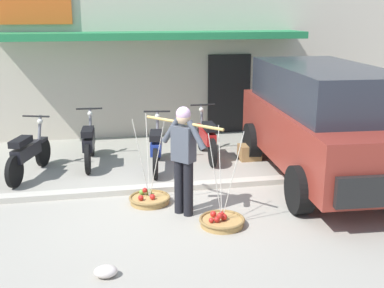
{
  "coord_description": "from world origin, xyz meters",
  "views": [
    {
      "loc": [
        -1.05,
        -7.23,
        3.06
      ],
      "look_at": [
        0.48,
        0.6,
        0.85
      ],
      "focal_mm": 45.27,
      "sensor_mm": 36.0,
      "label": 1
    }
  ],
  "objects_px": {
    "fruit_basket_right_side": "(222,221)",
    "parked_truck": "(324,120)",
    "wooden_crate": "(249,152)",
    "fruit_vendor": "(184,154)",
    "fruit_basket_left_side": "(149,199)",
    "motorcycle_third_in_row": "(157,147)",
    "motorcycle_end_of_row": "(207,138)",
    "motorcycle_second_in_row": "(89,143)",
    "plastic_litter_bag": "(106,271)",
    "motorcycle_nearest_shop": "(28,154)"
  },
  "relations": [
    {
      "from": "fruit_vendor",
      "to": "fruit_basket_left_side",
      "type": "bearing_deg",
      "value": 131.74
    },
    {
      "from": "fruit_vendor",
      "to": "fruit_basket_left_side",
      "type": "xyz_separation_m",
      "value": [
        -0.48,
        0.54,
        -0.9
      ]
    },
    {
      "from": "motorcycle_end_of_row",
      "to": "parked_truck",
      "type": "xyz_separation_m",
      "value": [
        1.81,
        -1.67,
        0.68
      ]
    },
    {
      "from": "fruit_basket_right_side",
      "to": "plastic_litter_bag",
      "type": "relative_size",
      "value": 5.18
    },
    {
      "from": "fruit_basket_left_side",
      "to": "motorcycle_nearest_shop",
      "type": "distance_m",
      "value": 2.76
    },
    {
      "from": "motorcycle_nearest_shop",
      "to": "motorcycle_third_in_row",
      "type": "height_order",
      "value": "same"
    },
    {
      "from": "parked_truck",
      "to": "motorcycle_third_in_row",
      "type": "bearing_deg",
      "value": 158.56
    },
    {
      "from": "motorcycle_end_of_row",
      "to": "plastic_litter_bag",
      "type": "height_order",
      "value": "motorcycle_end_of_row"
    },
    {
      "from": "fruit_vendor",
      "to": "motorcycle_third_in_row",
      "type": "relative_size",
      "value": 0.94
    },
    {
      "from": "fruit_basket_right_side",
      "to": "parked_truck",
      "type": "bearing_deg",
      "value": 35.49
    },
    {
      "from": "motorcycle_end_of_row",
      "to": "fruit_vendor",
      "type": "bearing_deg",
      "value": -109.63
    },
    {
      "from": "motorcycle_third_in_row",
      "to": "motorcycle_end_of_row",
      "type": "distance_m",
      "value": 1.25
    },
    {
      "from": "motorcycle_end_of_row",
      "to": "wooden_crate",
      "type": "bearing_deg",
      "value": -17.61
    },
    {
      "from": "motorcycle_nearest_shop",
      "to": "parked_truck",
      "type": "relative_size",
      "value": 0.36
    },
    {
      "from": "motorcycle_end_of_row",
      "to": "plastic_litter_bag",
      "type": "xyz_separation_m",
      "value": [
        -2.24,
        -4.45,
        -0.38
      ]
    },
    {
      "from": "parked_truck",
      "to": "wooden_crate",
      "type": "distance_m",
      "value": 1.94
    },
    {
      "from": "plastic_litter_bag",
      "to": "wooden_crate",
      "type": "xyz_separation_m",
      "value": [
        3.1,
        4.18,
        0.09
      ]
    },
    {
      "from": "motorcycle_second_in_row",
      "to": "wooden_crate",
      "type": "distance_m",
      "value": 3.34
    },
    {
      "from": "motorcycle_second_in_row",
      "to": "wooden_crate",
      "type": "xyz_separation_m",
      "value": [
        3.31,
        -0.31,
        -0.29
      ]
    },
    {
      "from": "fruit_basket_left_side",
      "to": "motorcycle_third_in_row",
      "type": "bearing_deg",
      "value": 79.0
    },
    {
      "from": "parked_truck",
      "to": "fruit_basket_left_side",
      "type": "bearing_deg",
      "value": -169.66
    },
    {
      "from": "fruit_basket_right_side",
      "to": "wooden_crate",
      "type": "xyz_separation_m",
      "value": [
        1.4,
        3.06,
        0.08
      ]
    },
    {
      "from": "fruit_vendor",
      "to": "motorcycle_third_in_row",
      "type": "distance_m",
      "value": 2.36
    },
    {
      "from": "fruit_vendor",
      "to": "motorcycle_second_in_row",
      "type": "height_order",
      "value": "fruit_vendor"
    },
    {
      "from": "motorcycle_third_in_row",
      "to": "motorcycle_nearest_shop",
      "type": "bearing_deg",
      "value": -180.0
    },
    {
      "from": "fruit_basket_right_side",
      "to": "wooden_crate",
      "type": "height_order",
      "value": "fruit_basket_right_side"
    },
    {
      "from": "fruit_vendor",
      "to": "plastic_litter_bag",
      "type": "distance_m",
      "value": 2.25
    },
    {
      "from": "fruit_vendor",
      "to": "motorcycle_nearest_shop",
      "type": "xyz_separation_m",
      "value": [
        -2.57,
        2.29,
        -0.52
      ]
    },
    {
      "from": "motorcycle_third_in_row",
      "to": "motorcycle_second_in_row",
      "type": "bearing_deg",
      "value": 157.2
    },
    {
      "from": "motorcycle_second_in_row",
      "to": "fruit_basket_left_side",
      "type": "bearing_deg",
      "value": -67.22
    },
    {
      "from": "motorcycle_nearest_shop",
      "to": "motorcycle_end_of_row",
      "type": "relative_size",
      "value": 0.97
    },
    {
      "from": "parked_truck",
      "to": "plastic_litter_bag",
      "type": "xyz_separation_m",
      "value": [
        -4.05,
        -2.78,
        -1.06
      ]
    },
    {
      "from": "plastic_litter_bag",
      "to": "fruit_vendor",
      "type": "bearing_deg",
      "value": 53.15
    },
    {
      "from": "fruit_basket_left_side",
      "to": "plastic_litter_bag",
      "type": "height_order",
      "value": "fruit_basket_left_side"
    },
    {
      "from": "parked_truck",
      "to": "wooden_crate",
      "type": "height_order",
      "value": "parked_truck"
    },
    {
      "from": "motorcycle_third_in_row",
      "to": "parked_truck",
      "type": "relative_size",
      "value": 0.37
    },
    {
      "from": "fruit_basket_right_side",
      "to": "plastic_litter_bag",
      "type": "bearing_deg",
      "value": -146.82
    },
    {
      "from": "fruit_basket_left_side",
      "to": "parked_truck",
      "type": "height_order",
      "value": "parked_truck"
    },
    {
      "from": "motorcycle_third_in_row",
      "to": "plastic_litter_bag",
      "type": "distance_m",
      "value": 4.11
    },
    {
      "from": "motorcycle_third_in_row",
      "to": "motorcycle_end_of_row",
      "type": "height_order",
      "value": "same"
    },
    {
      "from": "motorcycle_second_in_row",
      "to": "motorcycle_end_of_row",
      "type": "xyz_separation_m",
      "value": [
        2.45,
        -0.04,
        0.0
      ]
    },
    {
      "from": "fruit_basket_left_side",
      "to": "motorcycle_second_in_row",
      "type": "distance_m",
      "value": 2.53
    },
    {
      "from": "fruit_basket_left_side",
      "to": "fruit_vendor",
      "type": "bearing_deg",
      "value": -48.26
    },
    {
      "from": "wooden_crate",
      "to": "motorcycle_nearest_shop",
      "type": "bearing_deg",
      "value": -176.95
    },
    {
      "from": "motorcycle_nearest_shop",
      "to": "wooden_crate",
      "type": "bearing_deg",
      "value": 3.05
    },
    {
      "from": "motorcycle_third_in_row",
      "to": "motorcycle_end_of_row",
      "type": "relative_size",
      "value": 0.99
    },
    {
      "from": "parked_truck",
      "to": "fruit_basket_right_side",
      "type": "bearing_deg",
      "value": -144.51
    },
    {
      "from": "fruit_vendor",
      "to": "motorcycle_end_of_row",
      "type": "bearing_deg",
      "value": 70.37
    },
    {
      "from": "motorcycle_nearest_shop",
      "to": "wooden_crate",
      "type": "distance_m",
      "value": 4.46
    },
    {
      "from": "fruit_basket_right_side",
      "to": "motorcycle_third_in_row",
      "type": "relative_size",
      "value": 0.8
    }
  ]
}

